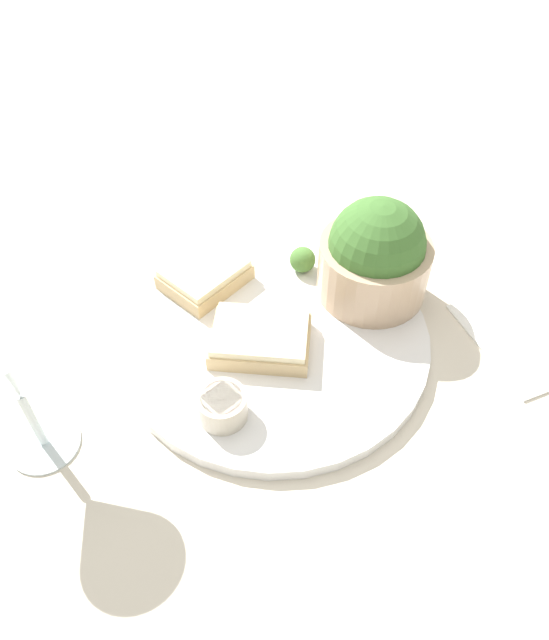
{
  "coord_description": "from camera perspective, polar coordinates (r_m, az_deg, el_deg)",
  "views": [
    {
      "loc": [
        -0.15,
        -0.39,
        0.5
      ],
      "look_at": [
        0.0,
        0.0,
        0.03
      ],
      "focal_mm": 35.0,
      "sensor_mm": 36.0,
      "label": 1
    }
  ],
  "objects": [
    {
      "name": "sauce_ramekin",
      "position": [
        0.57,
        -4.81,
        -7.77
      ],
      "size": [
        0.05,
        0.05,
        0.03
      ],
      "color": "beige",
      "rests_on": "dinner_plate"
    },
    {
      "name": "cheese_toast_far",
      "position": [
        0.68,
        -6.39,
        4.15
      ],
      "size": [
        0.11,
        0.1,
        0.03
      ],
      "color": "#D1B27F",
      "rests_on": "dinner_plate"
    },
    {
      "name": "ground_plane",
      "position": [
        0.65,
        0.0,
        -2.01
      ],
      "size": [
        4.0,
        4.0,
        0.0
      ],
      "primitive_type": "plane",
      "color": "beige"
    },
    {
      "name": "cheese_toast_near",
      "position": [
        0.62,
        -1.29,
        -1.68
      ],
      "size": [
        0.12,
        0.11,
        0.03
      ],
      "color": "#D1B27F",
      "rests_on": "dinner_plate"
    },
    {
      "name": "garnish",
      "position": [
        0.7,
        2.59,
        5.54
      ],
      "size": [
        0.03,
        0.03,
        0.03
      ],
      "color": "#477533",
      "rests_on": "dinner_plate"
    },
    {
      "name": "wine_glass",
      "position": [
        0.53,
        -23.27,
        -4.3
      ],
      "size": [
        0.08,
        0.08,
        0.15
      ],
      "color": "silver",
      "rests_on": "ground_plane"
    },
    {
      "name": "salad_bowl",
      "position": [
        0.66,
        9.18,
        5.79
      ],
      "size": [
        0.12,
        0.12,
        0.11
      ],
      "color": "tan",
      "rests_on": "dinner_plate"
    },
    {
      "name": "napkin",
      "position": [
        0.71,
        23.16,
        -0.81
      ],
      "size": [
        0.15,
        0.14,
        0.01
      ],
      "color": "white",
      "rests_on": "ground_plane"
    },
    {
      "name": "dinner_plate",
      "position": [
        0.64,
        0.0,
        -1.61
      ],
      "size": [
        0.32,
        0.32,
        0.01
      ],
      "color": "white",
      "rests_on": "ground_plane"
    }
  ]
}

